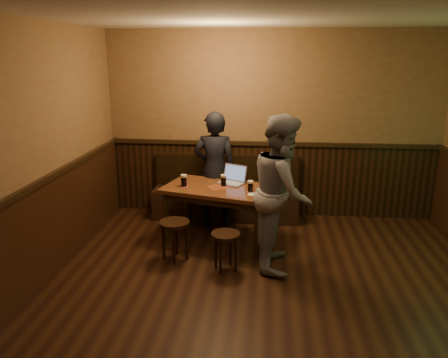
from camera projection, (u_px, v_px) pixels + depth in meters
name	position (u px, v px, depth m)	size (l,w,h in m)	color
room	(272.00, 196.00, 3.98)	(5.04, 6.04, 2.84)	black
bench	(226.00, 198.00, 6.71)	(2.20, 0.50, 0.95)	black
pub_table	(219.00, 194.00, 5.75)	(1.58, 1.15, 0.76)	#552D18
stool_left	(175.00, 229.00, 5.28)	(0.40, 0.40, 0.50)	black
stool_right	(226.00, 241.00, 5.04)	(0.44, 0.44, 0.46)	black
pint_left	(184.00, 181.00, 5.72)	(0.11, 0.11, 0.16)	#B41639
pint_mid	(223.00, 180.00, 5.75)	(0.10, 0.10, 0.16)	#B41639
pint_right	(250.00, 186.00, 5.51)	(0.10, 0.10, 0.15)	#B41639
laptop	(233.00, 179.00, 5.89)	(0.43, 0.40, 0.24)	silver
menu	(257.00, 194.00, 5.42)	(0.22, 0.15, 0.00)	silver
person_suit	(215.00, 170.00, 6.22)	(0.62, 0.40, 1.69)	black
person_grey	(282.00, 192.00, 5.04)	(0.88, 0.69, 1.81)	gray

